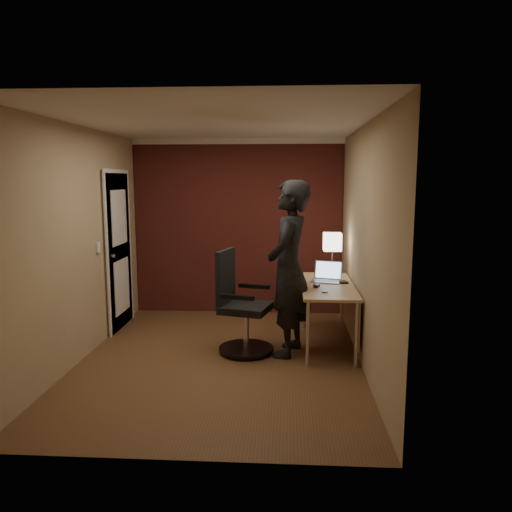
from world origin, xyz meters
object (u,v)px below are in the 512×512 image
laptop (327,276)px  wallet (343,282)px  desk_lamp (332,242)px  mouse (316,286)px  desk (333,295)px  person (289,269)px  phone (325,291)px  office_chair (240,309)px

laptop → wallet: laptop is taller
desk_lamp → laptop: (-0.09, -0.38, -0.35)m
desk_lamp → mouse: 0.86m
desk → laptop: (-0.06, 0.20, 0.19)m
mouse → wallet: 0.40m
desk_lamp → mouse: desk_lamp is taller
wallet → person: 0.79m
mouse → laptop: bearing=86.3°
laptop → mouse: laptop is taller
desk → person: (-0.52, -0.31, 0.36)m
mouse → phone: size_ratio=0.87×
person → desk_lamp: bearing=163.2°
desk_lamp → laptop: bearing=-103.1°
desk_lamp → mouse: bearing=-107.8°
phone → person: size_ratio=0.06×
office_chair → laptop: bearing=26.3°
phone → desk_lamp: bearing=81.4°
phone → office_chair: 0.96m
desk_lamp → phone: 1.07m
laptop → wallet: 0.22m
mouse → person: person is taller
phone → wallet: wallet is taller
phone → person: 0.46m
mouse → wallet: (0.33, 0.23, -0.01)m
desk → desk_lamp: 0.80m
phone → wallet: size_ratio=1.05×
laptop → phone: bearing=-96.9°
desk_lamp → laptop: 0.52m
person → wallet: bearing=136.5°
wallet → office_chair: 1.26m
office_chair → person: 0.71m
phone → wallet: (0.25, 0.48, 0.01)m
desk_lamp → desk: bearing=-92.5°
desk_lamp → person: size_ratio=0.28×
laptop → wallet: bearing=-32.9°
desk_lamp → office_chair: bearing=-141.3°
desk_lamp → person: 1.06m
laptop → mouse: 0.38m
mouse → person: 0.42m
mouse → wallet: mouse is taller
wallet → laptop: bearing=147.1°
mouse → office_chair: office_chair is taller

